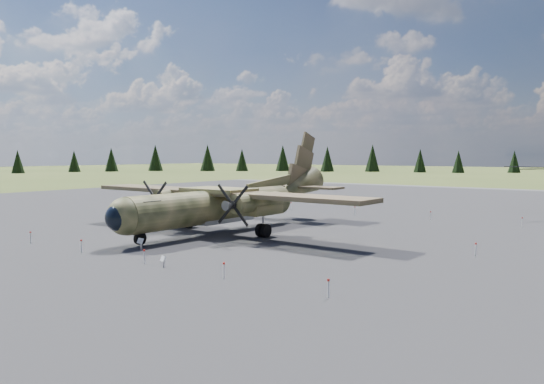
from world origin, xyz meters
The scene contains 7 objects.
ground centered at (0.00, 0.00, 0.00)m, with size 500.00×500.00×0.00m, color #5C662D.
apron centered at (0.00, 10.00, 0.00)m, with size 120.00×120.00×0.04m, color slate.
transport_plane centered at (-2.75, -0.92, 2.57)m, with size 27.06×24.61×8.93m.
info_placard_left centered at (-1.65, -10.72, 0.54)m, with size 0.53×0.26×0.81m.
info_placard_right centered at (3.56, -13.50, 0.44)m, with size 0.45×0.29×0.66m.
barrier_fence centered at (-0.46, -0.08, 0.51)m, with size 33.12×29.62×0.85m.
treeline centered at (3.66, -5.61, 4.70)m, with size 336.43×339.62×10.88m.
Camera 1 is at (25.36, -33.12, 6.21)m, focal length 35.00 mm.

